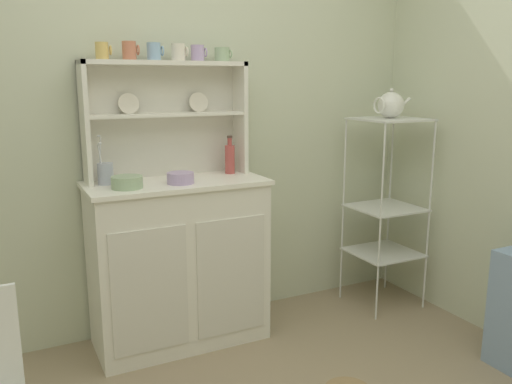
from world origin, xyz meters
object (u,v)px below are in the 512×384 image
object	(u,v)px
hutch_cabinet	(179,261)
utensil_jar	(105,173)
cup_gold_0	(102,51)
porcelain_teapot	(391,105)
hutch_shelf_unit	(165,110)
jam_bottle	(230,158)
bakers_rack	(386,193)
bowl_mixing_large	(127,182)

from	to	relation	value
hutch_cabinet	utensil_jar	xyz separation A→B (m)	(-0.35, 0.08, 0.50)
hutch_cabinet	utensil_jar	distance (m)	0.62
cup_gold_0	porcelain_teapot	xyz separation A→B (m)	(1.66, -0.23, -0.29)
hutch_cabinet	hutch_shelf_unit	distance (m)	0.83
jam_bottle	porcelain_teapot	size ratio (longest dim) A/B	0.86
cup_gold_0	jam_bottle	xyz separation A→B (m)	(0.67, -0.04, -0.58)
hutch_cabinet	jam_bottle	size ratio (longest dim) A/B	4.40
porcelain_teapot	cup_gold_0	bearing A→B (deg)	172.26
bakers_rack	cup_gold_0	world-z (taller)	cup_gold_0
hutch_cabinet	utensil_jar	bearing A→B (deg)	167.47
hutch_shelf_unit	cup_gold_0	xyz separation A→B (m)	(-0.32, -0.04, 0.30)
jam_bottle	utensil_jar	distance (m)	0.70
bakers_rack	porcelain_teapot	distance (m)	0.55
bowl_mixing_large	cup_gold_0	bearing A→B (deg)	102.82
porcelain_teapot	hutch_shelf_unit	bearing A→B (deg)	168.82
utensil_jar	porcelain_teapot	xyz separation A→B (m)	(1.69, -0.18, 0.32)
hutch_shelf_unit	bakers_rack	size ratio (longest dim) A/B	0.73
hutch_cabinet	porcelain_teapot	distance (m)	1.58
bakers_rack	hutch_shelf_unit	bearing A→B (deg)	168.83
hutch_cabinet	bowl_mixing_large	world-z (taller)	bowl_mixing_large
hutch_shelf_unit	porcelain_teapot	distance (m)	1.37
utensil_jar	porcelain_teapot	bearing A→B (deg)	-6.12
hutch_shelf_unit	bowl_mixing_large	size ratio (longest dim) A/B	5.73
cup_gold_0	utensil_jar	distance (m)	0.61
jam_bottle	porcelain_teapot	distance (m)	1.05
hutch_shelf_unit	porcelain_teapot	size ratio (longest dim) A/B	3.54
bakers_rack	bowl_mixing_large	xyz separation A→B (m)	(-1.62, 0.03, 0.20)
hutch_shelf_unit	jam_bottle	size ratio (longest dim) A/B	4.09
hutch_shelf_unit	bowl_mixing_large	world-z (taller)	hutch_shelf_unit
hutch_cabinet	cup_gold_0	distance (m)	1.16
bowl_mixing_large	utensil_jar	distance (m)	0.17
hutch_shelf_unit	jam_bottle	xyz separation A→B (m)	(0.35, -0.08, -0.28)
hutch_cabinet	hutch_shelf_unit	size ratio (longest dim) A/B	1.08
bakers_rack	porcelain_teapot	world-z (taller)	porcelain_teapot
bakers_rack	utensil_jar	world-z (taller)	bakers_rack
jam_bottle	utensil_jar	bearing A→B (deg)	-179.32
hutch_cabinet	bakers_rack	xyz separation A→B (m)	(1.34, -0.10, 0.27)
jam_bottle	utensil_jar	size ratio (longest dim) A/B	0.86
hutch_cabinet	bakers_rack	size ratio (longest dim) A/B	0.79
hutch_cabinet	bowl_mixing_large	size ratio (longest dim) A/B	6.17
bakers_rack	jam_bottle	world-z (taller)	bakers_rack
hutch_shelf_unit	utensil_jar	xyz separation A→B (m)	(-0.35, -0.08, -0.31)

